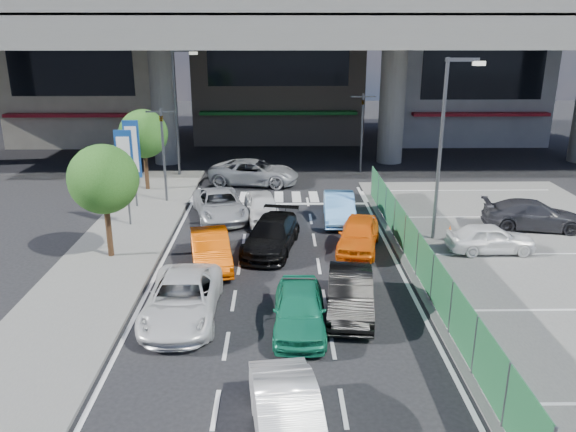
{
  "coord_description": "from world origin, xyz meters",
  "views": [
    {
      "loc": [
        0.02,
        -17.83,
        8.99
      ],
      "look_at": [
        0.37,
        3.76,
        1.89
      ],
      "focal_mm": 35.0,
      "sensor_mm": 36.0,
      "label": 1
    }
  ],
  "objects_px": {
    "street_lamp_left": "(178,102)",
    "crossing_wagon_silver": "(254,172)",
    "taxi_orange_right": "(359,235)",
    "traffic_cone": "(450,233)",
    "street_lamp_right": "(445,135)",
    "sedan_white_front_mid": "(263,207)",
    "taxi_teal_mid": "(299,309)",
    "parked_sedan_white": "(491,238)",
    "traffic_light_right": "(363,113)",
    "kei_truck_front_right": "(339,207)",
    "tree_near": "(103,179)",
    "sedan_white_mid_left": "(182,299)",
    "signboard_near": "(125,165)",
    "wagon_silver_front_left": "(220,205)",
    "hatch_white_back_mid": "(288,420)",
    "signboard_far": "(132,152)",
    "taxi_orange_left": "(210,249)",
    "parked_sedan_dgrey": "(533,215)",
    "sedan_black_mid": "(271,235)",
    "tree_far": "(143,134)",
    "traffic_light_left": "(162,132)",
    "hatch_black_mid_right": "(350,294)"
  },
  "relations": [
    {
      "from": "street_lamp_left",
      "to": "crossing_wagon_silver",
      "type": "height_order",
      "value": "street_lamp_left"
    },
    {
      "from": "taxi_orange_right",
      "to": "traffic_cone",
      "type": "height_order",
      "value": "taxi_orange_right"
    },
    {
      "from": "street_lamp_right",
      "to": "sedan_white_front_mid",
      "type": "height_order",
      "value": "street_lamp_right"
    },
    {
      "from": "street_lamp_right",
      "to": "taxi_teal_mid",
      "type": "bearing_deg",
      "value": -129.32
    },
    {
      "from": "crossing_wagon_silver",
      "to": "parked_sedan_white",
      "type": "relative_size",
      "value": 1.5
    },
    {
      "from": "traffic_light_right",
      "to": "kei_truck_front_right",
      "type": "bearing_deg",
      "value": -103.7
    },
    {
      "from": "sedan_white_front_mid",
      "to": "parked_sedan_white",
      "type": "relative_size",
      "value": 1.11
    },
    {
      "from": "tree_near",
      "to": "kei_truck_front_right",
      "type": "xyz_separation_m",
      "value": [
        9.99,
        4.73,
        -2.7
      ]
    },
    {
      "from": "sedan_white_mid_left",
      "to": "crossing_wagon_silver",
      "type": "relative_size",
      "value": 0.91
    },
    {
      "from": "street_lamp_right",
      "to": "signboard_near",
      "type": "xyz_separation_m",
      "value": [
        -14.37,
        1.99,
        -1.71
      ]
    },
    {
      "from": "taxi_teal_mid",
      "to": "wagon_silver_front_left",
      "type": "distance_m",
      "value": 11.85
    },
    {
      "from": "hatch_white_back_mid",
      "to": "kei_truck_front_right",
      "type": "height_order",
      "value": "hatch_white_back_mid"
    },
    {
      "from": "traffic_light_right",
      "to": "traffic_cone",
      "type": "distance_m",
      "value": 13.97
    },
    {
      "from": "tree_near",
      "to": "traffic_cone",
      "type": "xyz_separation_m",
      "value": [
        14.64,
        1.65,
        -2.96
      ]
    },
    {
      "from": "sedan_white_front_mid",
      "to": "kei_truck_front_right",
      "type": "bearing_deg",
      "value": -11.22
    },
    {
      "from": "taxi_teal_mid",
      "to": "traffic_cone",
      "type": "bearing_deg",
      "value": 49.1
    },
    {
      "from": "street_lamp_right",
      "to": "signboard_far",
      "type": "height_order",
      "value": "street_lamp_right"
    },
    {
      "from": "traffic_light_right",
      "to": "signboard_far",
      "type": "bearing_deg",
      "value": -148.57
    },
    {
      "from": "taxi_orange_left",
      "to": "parked_sedan_dgrey",
      "type": "height_order",
      "value": "parked_sedan_dgrey"
    },
    {
      "from": "sedan_white_front_mid",
      "to": "street_lamp_right",
      "type": "bearing_deg",
      "value": -28.76
    },
    {
      "from": "sedan_white_mid_left",
      "to": "sedan_black_mid",
      "type": "bearing_deg",
      "value": 64.18
    },
    {
      "from": "sedan_white_mid_left",
      "to": "taxi_orange_left",
      "type": "xyz_separation_m",
      "value": [
        0.41,
        4.41,
        0.0
      ]
    },
    {
      "from": "crossing_wagon_silver",
      "to": "signboard_far",
      "type": "bearing_deg",
      "value": 137.56
    },
    {
      "from": "wagon_silver_front_left",
      "to": "kei_truck_front_right",
      "type": "bearing_deg",
      "value": -19.8
    },
    {
      "from": "signboard_far",
      "to": "taxi_orange_right",
      "type": "distance_m",
      "value": 12.87
    },
    {
      "from": "tree_far",
      "to": "signboard_near",
      "type": "bearing_deg",
      "value": -84.73
    },
    {
      "from": "sedan_white_mid_left",
      "to": "sedan_white_front_mid",
      "type": "bearing_deg",
      "value": 76.19
    },
    {
      "from": "kei_truck_front_right",
      "to": "traffic_cone",
      "type": "height_order",
      "value": "kei_truck_front_right"
    },
    {
      "from": "street_lamp_right",
      "to": "traffic_cone",
      "type": "xyz_separation_m",
      "value": [
        0.47,
        -0.35,
        -4.34
      ]
    },
    {
      "from": "tree_far",
      "to": "wagon_silver_front_left",
      "type": "relative_size",
      "value": 0.97
    },
    {
      "from": "taxi_teal_mid",
      "to": "parked_sedan_dgrey",
      "type": "xyz_separation_m",
      "value": [
        11.45,
        9.24,
        0.05
      ]
    },
    {
      "from": "signboard_near",
      "to": "tree_far",
      "type": "bearing_deg",
      "value": 95.27
    },
    {
      "from": "tree_far",
      "to": "crossing_wagon_silver",
      "type": "bearing_deg",
      "value": 12.17
    },
    {
      "from": "street_lamp_right",
      "to": "taxi_orange_left",
      "type": "height_order",
      "value": "street_lamp_right"
    },
    {
      "from": "signboard_far",
      "to": "sedan_white_front_mid",
      "type": "distance_m",
      "value": 7.49
    },
    {
      "from": "sedan_black_mid",
      "to": "traffic_light_left",
      "type": "bearing_deg",
      "value": 140.82
    },
    {
      "from": "parked_sedan_dgrey",
      "to": "sedan_white_mid_left",
      "type": "bearing_deg",
      "value": 128.7
    },
    {
      "from": "sedan_black_mid",
      "to": "hatch_white_back_mid",
      "type": "bearing_deg",
      "value": -76.05
    },
    {
      "from": "signboard_far",
      "to": "parked_sedan_white",
      "type": "bearing_deg",
      "value": -22.05
    },
    {
      "from": "tree_far",
      "to": "hatch_black_mid_right",
      "type": "height_order",
      "value": "tree_far"
    },
    {
      "from": "hatch_white_back_mid",
      "to": "traffic_cone",
      "type": "relative_size",
      "value": 5.67
    },
    {
      "from": "street_lamp_right",
      "to": "taxi_orange_left",
      "type": "bearing_deg",
      "value": -164.13
    },
    {
      "from": "sedan_black_mid",
      "to": "wagon_silver_front_left",
      "type": "bearing_deg",
      "value": 132.37
    },
    {
      "from": "signboard_far",
      "to": "wagon_silver_front_left",
      "type": "relative_size",
      "value": 0.95
    },
    {
      "from": "taxi_orange_left",
      "to": "parked_sedan_white",
      "type": "relative_size",
      "value": 1.15
    },
    {
      "from": "street_lamp_left",
      "to": "taxi_orange_left",
      "type": "bearing_deg",
      "value": -76.47
    },
    {
      "from": "traffic_light_left",
      "to": "tree_near",
      "type": "xyz_separation_m",
      "value": [
        -0.8,
        -8.0,
        -0.55
      ]
    },
    {
      "from": "street_lamp_right",
      "to": "crossing_wagon_silver",
      "type": "distance_m",
      "value": 13.74
    },
    {
      "from": "tree_far",
      "to": "sedan_white_mid_left",
      "type": "xyz_separation_m",
      "value": [
        4.63,
        -15.73,
        -2.7
      ]
    },
    {
      "from": "traffic_light_left",
      "to": "sedan_black_mid",
      "type": "bearing_deg",
      "value": -50.67
    }
  ]
}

